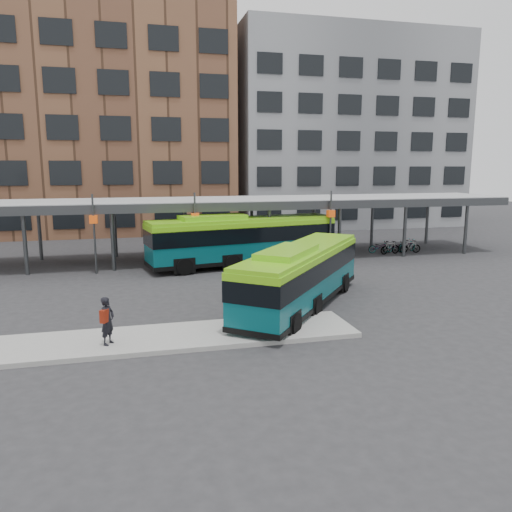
% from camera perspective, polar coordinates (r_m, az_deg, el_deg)
% --- Properties ---
extents(ground, '(120.00, 120.00, 0.00)m').
position_cam_1_polar(ground, '(23.05, 3.70, -5.93)').
color(ground, '#28282B').
rests_on(ground, ground).
extents(boarding_island, '(14.00, 3.00, 0.18)m').
position_cam_1_polar(boarding_island, '(19.20, -9.52, -9.16)').
color(boarding_island, gray).
rests_on(boarding_island, ground).
extents(canopy, '(40.00, 6.53, 4.80)m').
position_cam_1_polar(canopy, '(34.69, -2.81, 6.12)').
color(canopy, '#999B9E').
rests_on(canopy, ground).
extents(building_brick, '(26.00, 14.00, 22.00)m').
position_cam_1_polar(building_brick, '(53.36, -18.02, 14.73)').
color(building_brick, brown).
rests_on(building_brick, ground).
extents(building_grey, '(24.00, 14.00, 20.00)m').
position_cam_1_polar(building_grey, '(57.86, 9.49, 13.71)').
color(building_grey, slate).
rests_on(building_grey, ground).
extents(bus_front, '(8.61, 9.95, 3.00)m').
position_cam_1_polar(bus_front, '(22.80, 5.17, -2.08)').
color(bus_front, '#074B52').
rests_on(bus_front, ground).
extents(bus_rear, '(12.58, 4.79, 3.39)m').
position_cam_1_polar(bus_rear, '(32.23, -1.60, 1.98)').
color(bus_rear, '#074B52').
rests_on(bus_rear, ground).
extents(pedestrian, '(0.68, 0.75, 1.73)m').
position_cam_1_polar(pedestrian, '(18.48, -16.63, -7.08)').
color(pedestrian, black).
rests_on(pedestrian, boarding_island).
extents(bike_rack, '(4.11, 1.63, 0.99)m').
position_cam_1_polar(bike_rack, '(38.70, 15.74, 1.05)').
color(bike_rack, slate).
rests_on(bike_rack, ground).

